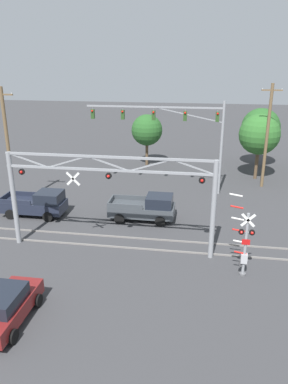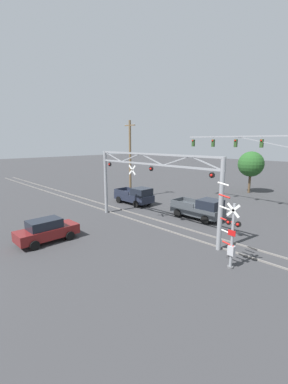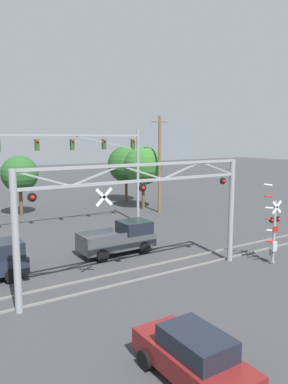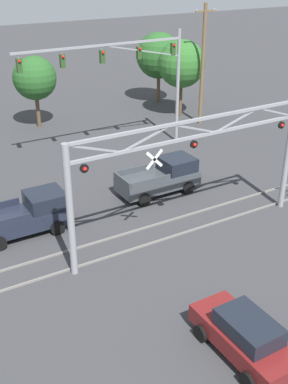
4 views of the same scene
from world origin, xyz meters
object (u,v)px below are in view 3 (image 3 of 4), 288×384
Objects in this scene: crossing_gantry at (142,206)px; sedan_waiting at (193,356)px; background_tree_beyond_span at (126,164)px; utility_pole_right at (160,163)px; crossing_signal_mast at (273,233)px; pickup_truck_lead at (121,238)px; background_tree_far_left_verge at (20,174)px; traffic_signal_span at (104,157)px; background_tree_far_right_verge at (143,166)px.

sedan_waiting is at bearing -111.70° from crossing_gantry.
background_tree_beyond_span is (14.67, 29.28, 3.54)m from sedan_waiting.
utility_pole_right reaches higher than crossing_gantry.
background_tree_beyond_span reaches higher than sedan_waiting.
crossing_gantry reaches higher than sedan_waiting.
crossing_gantry is 3.01× the size of sedan_waiting.
sedan_waiting is 26.53m from utility_pole_right.
crossing_signal_mast is at bearing -98.87° from background_tree_beyond_span.
utility_pole_right reaches higher than pickup_truck_lead.
crossing_gantry is 1.35× the size of utility_pole_right.
pickup_truck_lead is at bearing 134.04° from crossing_signal_mast.
sedan_waiting is (-11.01, -5.81, -1.02)m from crossing_signal_mast.
utility_pole_right is (9.74, 9.47, 3.93)m from pickup_truck_lead.
sedan_waiting is (-3.01, -7.57, -3.14)m from crossing_gantry.
crossing_gantry is 18.31m from utility_pole_right.
pickup_truck_lead is 0.51× the size of utility_pole_right.
utility_pole_right reaches higher than background_tree_far_left_verge.
background_tree_beyond_span is at bearing 61.76° from crossing_gantry.
pickup_truck_lead is (1.49, 4.96, -3.01)m from crossing_gantry.
utility_pole_right reaches higher than traffic_signal_span.
traffic_signal_span reaches higher than crossing_gantry.
background_tree_far_left_verge is (-4.54, 8.60, -1.85)m from traffic_signal_span.
pickup_truck_lead is 14.15m from utility_pole_right.
sedan_waiting is 28.43m from background_tree_far_right_verge.
crossing_signal_mast is 9.39m from pickup_truck_lead.
background_tree_far_right_verge is (7.13, 5.14, -1.32)m from traffic_signal_span.
background_tree_beyond_span is at bearing 63.38° from sedan_waiting.
crossing_signal_mast is at bearing 27.82° from sedan_waiting.
sedan_waiting is 28.23m from background_tree_far_left_verge.
background_tree_far_right_verge is at bearing 60.37° from sedan_waiting.
crossing_signal_mast is (7.99, -1.76, -2.12)m from crossing_gantry.
background_tree_far_right_verge is at bearing -98.78° from background_tree_beyond_span.
background_tree_beyond_span is at bearing 6.05° from background_tree_far_left_verge.
crossing_gantry reaches higher than pickup_truck_lead.
pickup_truck_lead is 0.75× the size of background_tree_beyond_span.
background_tree_far_right_verge is (-0.74, -4.78, 0.14)m from background_tree_beyond_span.
utility_pole_right is (11.24, 14.43, 0.93)m from crossing_gantry.
background_tree_far_right_verge is (13.93, 24.50, 3.68)m from sedan_waiting.
utility_pole_right is at bearing 44.19° from pickup_truck_lead.
crossing_signal_mast is 23.89m from background_tree_beyond_span.
background_tree_far_right_verge is at bearing 51.78° from pickup_truck_lead.
crossing_gantry reaches higher than crossing_signal_mast.
traffic_signal_span reaches higher than background_tree_far_right_verge.
traffic_signal_span is 2.10× the size of background_tree_far_left_verge.
background_tree_far_right_verge reaches higher than crossing_signal_mast.
crossing_gantry is at bearing -118.24° from background_tree_beyond_span.
sedan_waiting is (-6.80, -19.36, -5.00)m from traffic_signal_span.
traffic_signal_span is 21.12m from sedan_waiting.
crossing_gantry is at bearing -122.83° from background_tree_far_right_verge.
crossing_signal_mast is at bearing -72.77° from traffic_signal_span.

